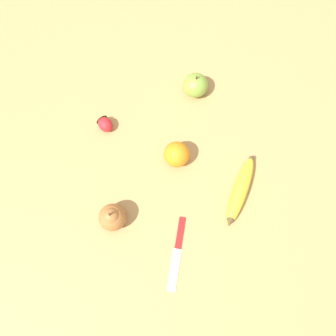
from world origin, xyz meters
TOP-DOWN VIEW (x-y plane):
  - ground_plane at (0.00, 0.00)m, footprint 3.00×3.00m
  - banana at (-0.16, -0.07)m, footprint 0.10×0.21m
  - orange at (0.04, -0.04)m, footprint 0.07×0.07m
  - pear at (0.05, 0.21)m, footprint 0.07×0.07m
  - strawberry at (0.26, 0.02)m, footprint 0.06×0.05m
  - apple at (0.13, -0.24)m, footprint 0.07×0.07m
  - paring_knife at (-0.13, 0.16)m, footprint 0.11×0.17m

SIDE VIEW (x-z plane):
  - ground_plane at x=0.00m, z-range 0.00..0.00m
  - paring_knife at x=-0.13m, z-range 0.00..0.01m
  - banana at x=-0.16m, z-range 0.00..0.04m
  - strawberry at x=0.26m, z-range 0.00..0.04m
  - apple at x=0.13m, z-range -0.01..0.07m
  - orange at x=0.04m, z-range 0.00..0.07m
  - pear at x=0.05m, z-range -0.01..0.09m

